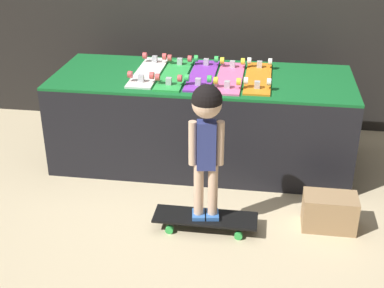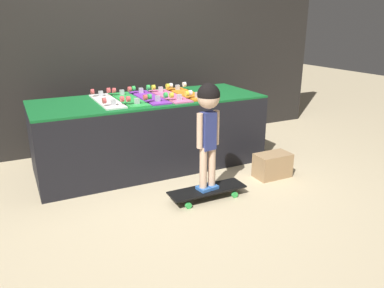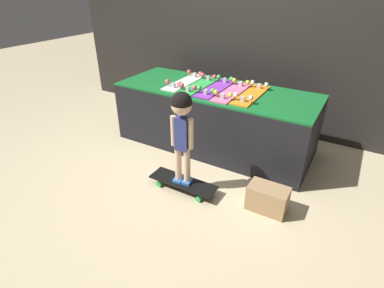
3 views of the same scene
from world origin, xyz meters
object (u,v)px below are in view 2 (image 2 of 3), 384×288
Objects in this scene: skateboard_purple_on_rack at (149,96)px; skateboard_orange_on_rack at (187,93)px; skateboard_white_on_rack at (107,100)px; skateboard_on_floor at (207,191)px; child at (208,117)px; skateboard_pink_on_rack at (170,95)px; skateboard_green_on_rack at (129,99)px; storage_box at (272,165)px.

skateboard_purple_on_rack is 0.42m from skateboard_orange_on_rack.
skateboard_purple_on_rack is at bearing -1.74° from skateboard_white_on_rack.
skateboard_white_on_rack is 1.31m from skateboard_on_floor.
skateboard_pink_on_rack is at bearing 77.99° from child.
skateboard_white_on_rack is at bearing 171.85° from skateboard_green_on_rack.
skateboard_white_on_rack is 1.72m from storage_box.
storage_box is (0.74, -0.80, -0.62)m from skateboard_pink_on_rack.
skateboard_purple_on_rack reaches higher than skateboard_on_floor.
skateboard_purple_on_rack and skateboard_orange_on_rack have the same top height.
skateboard_pink_on_rack is 0.93m from child.
skateboard_on_floor is (-0.06, -0.93, -0.66)m from skateboard_pink_on_rack.
skateboard_green_on_rack is 0.64m from skateboard_orange_on_rack.
skateboard_orange_on_rack is at bearing 1.53° from skateboard_green_on_rack.
skateboard_orange_on_rack is 0.80× the size of child.
skateboard_purple_on_rack is at bearing 4.71° from skateboard_green_on_rack.
skateboard_on_floor is at bearing -93.78° from skateboard_pink_on_rack.
skateboard_green_on_rack and skateboard_orange_on_rack have the same top height.
skateboard_green_on_rack is at bearing 111.08° from skateboard_on_floor.
skateboard_green_on_rack is at bearing 178.78° from skateboard_pink_on_rack.
skateboard_white_on_rack is 1.07× the size of skateboard_on_floor.
child is (0.15, -0.96, -0.01)m from skateboard_purple_on_rack.
skateboard_pink_on_rack is at bearing 132.75° from storage_box.
skateboard_white_on_rack and skateboard_pink_on_rack have the same top height.
skateboard_pink_on_rack is (0.64, -0.04, 0.00)m from skateboard_white_on_rack.
skateboard_purple_on_rack is 0.21m from skateboard_pink_on_rack.
skateboard_orange_on_rack is 1.07× the size of skateboard_on_floor.
skateboard_orange_on_rack is at bearing -0.06° from skateboard_purple_on_rack.
skateboard_on_floor is (-0.27, -0.96, -0.66)m from skateboard_orange_on_rack.
skateboard_pink_on_rack is at bearing -3.54° from skateboard_white_on_rack.
skateboard_green_on_rack is 2.10× the size of storage_box.
skateboard_on_floor is (0.15, -0.96, -0.66)m from skateboard_purple_on_rack.
skateboard_purple_on_rack is (0.21, 0.02, 0.00)m from skateboard_green_on_rack.
skateboard_green_on_rack is 1.01m from child.
skateboard_orange_on_rack is at bearing -0.90° from skateboard_white_on_rack.
skateboard_white_on_rack is at bearing 178.26° from skateboard_purple_on_rack.
skateboard_purple_on_rack is at bearing 139.04° from storage_box.
child is (0.57, -0.97, -0.01)m from skateboard_white_on_rack.
skateboard_white_on_rack is 1.00× the size of skateboard_pink_on_rack.
child is at bearing -105.94° from skateboard_orange_on_rack.
child reaches higher than skateboard_green_on_rack.
skateboard_green_on_rack and skateboard_pink_on_rack have the same top height.
skateboard_white_on_rack is at bearing 120.61° from skateboard_on_floor.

